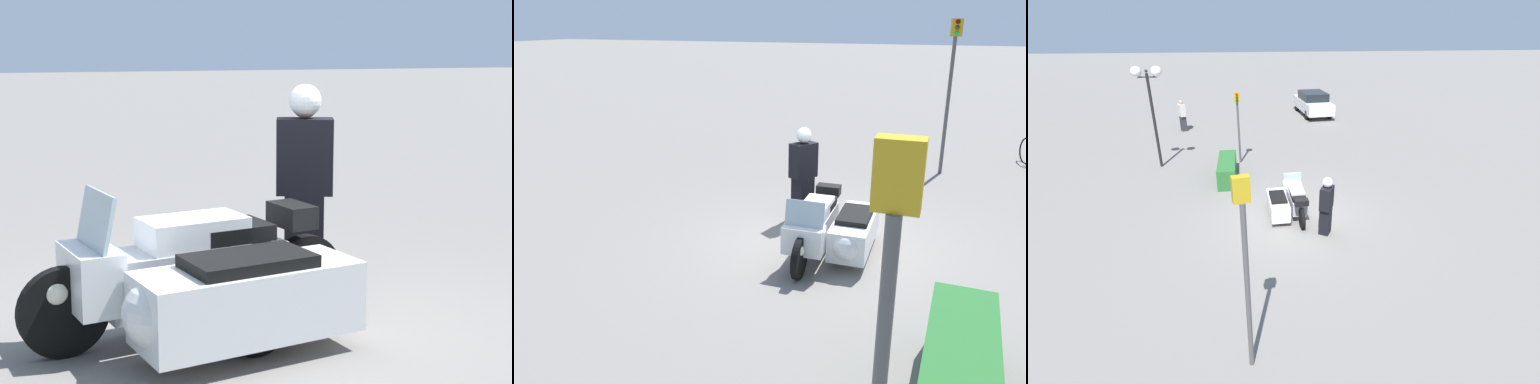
{
  "view_description": "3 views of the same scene",
  "coord_description": "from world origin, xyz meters",
  "views": [
    {
      "loc": [
        2.68,
        5.2,
        2.1
      ],
      "look_at": [
        0.01,
        -0.09,
        1.04
      ],
      "focal_mm": 55.0,
      "sensor_mm": 36.0,
      "label": 1
    },
    {
      "loc": [
        8.03,
        2.07,
        3.73
      ],
      "look_at": [
        0.96,
        -0.76,
        1.11
      ],
      "focal_mm": 35.0,
      "sensor_mm": 36.0,
      "label": 2
    },
    {
      "loc": [
        -9.45,
        1.46,
        5.67
      ],
      "look_at": [
        0.31,
        0.34,
        0.89
      ],
      "focal_mm": 24.0,
      "sensor_mm": 36.0,
      "label": 3
    }
  ],
  "objects": [
    {
      "name": "ground_plane",
      "position": [
        0.0,
        0.0,
        0.0
      ],
      "size": [
        160.0,
        160.0,
        0.0
      ],
      "primitive_type": "plane",
      "color": "slate"
    },
    {
      "name": "traffic_light_near",
      "position": [
        5.49,
        1.77,
        2.1
      ],
      "size": [
        0.23,
        0.26,
        3.17
      ],
      "rotation": [
        0.0,
        0.0,
        3.18
      ],
      "color": "#4C4C4C",
      "rests_on": "ground"
    },
    {
      "name": "parked_car_background",
      "position": [
        14.46,
        -3.32,
        0.83
      ],
      "size": [
        4.54,
        2.19,
        1.58
      ],
      "rotation": [
        0.0,
        0.0,
        0.1
      ],
      "color": "silver",
      "rests_on": "ground"
    },
    {
      "name": "police_motorcycle",
      "position": [
        0.56,
        0.23,
        0.47
      ],
      "size": [
        2.63,
        1.25,
        1.15
      ],
      "rotation": [
        0.0,
        0.0,
        0.04
      ],
      "color": "black",
      "rests_on": "ground"
    },
    {
      "name": "officer_rider",
      "position": [
        -0.82,
        -0.77,
        0.97
      ],
      "size": [
        0.58,
        0.51,
        1.83
      ],
      "rotation": [
        0.0,
        0.0,
        -2.09
      ],
      "color": "black",
      "rests_on": "ground"
    },
    {
      "name": "pedestrian_bystander",
      "position": [
        11.24,
        5.13,
        0.91
      ],
      "size": [
        0.6,
        0.5,
        1.81
      ],
      "rotation": [
        0.0,
        0.0,
        2.01
      ],
      "color": "#2D2D33",
      "rests_on": "ground"
    },
    {
      "name": "traffic_light_far",
      "position": [
        -5.04,
        1.57,
        2.46
      ],
      "size": [
        0.22,
        0.28,
        3.78
      ],
      "rotation": [
        0.0,
        0.0,
        0.21
      ],
      "color": "#4C4C4C",
      "rests_on": "ground"
    },
    {
      "name": "twin_lamp_post",
      "position": [
        5.41,
        5.29,
        3.49
      ],
      "size": [
        0.42,
        1.2,
        4.26
      ],
      "color": "black",
      "rests_on": "ground"
    },
    {
      "name": "hedge_bush_curbside",
      "position": [
        3.69,
        2.29,
        0.4
      ],
      "size": [
        2.51,
        0.69,
        0.81
      ],
      "primitive_type": "cube",
      "color": "#28662D",
      "rests_on": "ground"
    }
  ]
}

